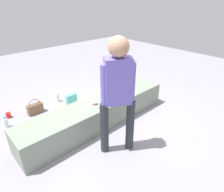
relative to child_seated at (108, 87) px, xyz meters
The scene contains 13 objects.
ground_plane 0.70m from the child_seated, behind, with size 12.00×12.00×0.00m, color gray.
concrete_ledge 0.50m from the child_seated, behind, with size 2.89×0.56×0.44m, color gray.
child_seated is the anchor object (origin of this frame).
adult_standing 0.90m from the child_seated, 122.66° to the right, with size 0.44×0.36×1.69m.
cake_plate 0.39m from the child_seated, behind, with size 0.22×0.22×0.06m.
gift_bag 0.96m from the child_seated, 112.76° to the left, with size 0.22×0.09×0.38m.
railing_post 1.77m from the child_seated, 41.05° to the left, with size 0.36×0.36×1.16m.
water_bottle_near_gift 1.42m from the child_seated, 106.27° to the left, with size 0.06×0.06×0.22m.
water_bottle_far_side 1.91m from the child_seated, 145.86° to the left, with size 0.07×0.07×0.21m.
party_cup_red 2.01m from the child_seated, 136.35° to the left, with size 0.09×0.09×0.11m, color red.
cake_box_white 0.77m from the child_seated, 103.98° to the left, with size 0.33×0.27×0.14m, color white.
handbag_black_leather 1.18m from the child_seated, 40.23° to the left, with size 0.28×0.11×0.34m.
handbag_brown_canvas 1.56m from the child_seated, 129.75° to the left, with size 0.30×0.11×0.31m.
Camera 1 is at (-1.82, -2.35, 2.10)m, focal length 31.39 mm.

